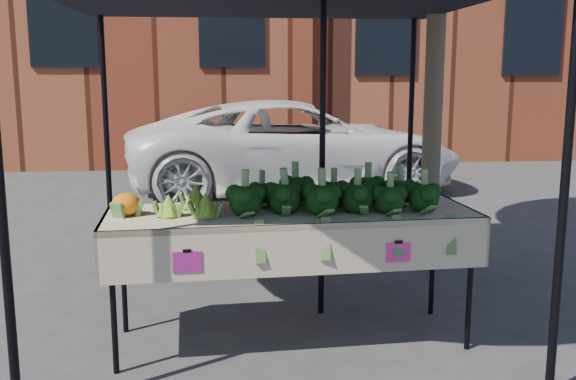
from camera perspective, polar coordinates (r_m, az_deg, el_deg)
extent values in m
plane|color=#323235|center=(4.56, 3.13, -12.73)|extent=(90.00, 90.00, 0.00)
cube|color=beige|center=(4.32, 0.26, -7.66)|extent=(2.44, 0.94, 0.90)
cube|color=#F22D8C|center=(3.85, -9.25, -6.17)|extent=(0.17, 0.01, 0.12)
cube|color=#F32E9D|center=(3.98, 9.59, -5.65)|extent=(0.17, 0.01, 0.12)
ellipsoid|color=black|center=(4.24, 3.93, 0.07)|extent=(1.37, 0.57, 0.26)
ellipsoid|color=#79AD36|center=(4.16, -8.86, -0.66)|extent=(0.43, 0.47, 0.20)
ellipsoid|color=orange|center=(4.17, -14.18, -0.97)|extent=(0.20, 0.20, 0.18)
imported|color=white|center=(9.75, 0.63, 14.54)|extent=(1.64, 2.45, 5.02)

